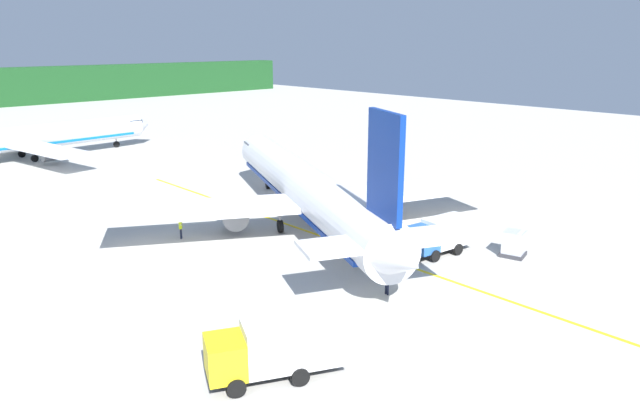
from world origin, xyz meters
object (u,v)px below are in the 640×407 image
at_px(cargo_container_near, 514,244).
at_px(crew_loader_right, 392,226).
at_px(airliner_foreground, 306,189).
at_px(airliner_mid_apron, 32,138).
at_px(service_truck_fuel, 440,235).
at_px(service_truck_baggage, 278,347).
at_px(crew_marshaller, 387,279).
at_px(crew_loader_left, 181,226).

bearing_deg(cargo_container_near, crew_loader_right, 110.03).
bearing_deg(airliner_foreground, airliner_mid_apron, 98.52).
bearing_deg(crew_loader_right, service_truck_fuel, -92.63).
bearing_deg(airliner_mid_apron, service_truck_fuel, -80.36).
bearing_deg(service_truck_baggage, cargo_container_near, 1.34).
relative_size(airliner_mid_apron, cargo_container_near, 17.09).
bearing_deg(cargo_container_near, airliner_foreground, 112.01).
bearing_deg(service_truck_fuel, cargo_container_near, -49.98).
distance_m(airliner_mid_apron, service_truck_fuel, 61.32).
xyz_separation_m(airliner_foreground, airliner_mid_apron, (-7.25, 48.39, -0.47)).
relative_size(cargo_container_near, crew_loader_right, 1.28).
distance_m(cargo_container_near, crew_marshaller, 12.52).
height_order(crew_loader_left, crew_loader_right, crew_loader_left).
height_order(crew_marshaller, crew_loader_right, crew_marshaller).
bearing_deg(service_truck_baggage, crew_loader_left, 71.63).
bearing_deg(crew_loader_left, service_truck_fuel, -52.52).
height_order(airliner_mid_apron, cargo_container_near, airliner_mid_apron).
xyz_separation_m(service_truck_baggage, cargo_container_near, (23.49, 0.55, -0.60)).
bearing_deg(crew_marshaller, service_truck_baggage, -166.89).
bearing_deg(service_truck_baggage, crew_loader_right, 25.81).
bearing_deg(crew_loader_right, crew_marshaller, -141.55).
relative_size(airliner_mid_apron, service_truck_fuel, 6.19).
bearing_deg(crew_loader_left, service_truck_baggage, -108.37).
distance_m(cargo_container_near, crew_loader_right, 9.78).
bearing_deg(cargo_container_near, service_truck_fuel, 130.02).
bearing_deg(airliner_mid_apron, airliner_foreground, -81.48).
bearing_deg(service_truck_fuel, crew_loader_right, 87.37).
xyz_separation_m(airliner_foreground, cargo_container_near, (6.59, -16.31, -2.39)).
relative_size(service_truck_baggage, crew_marshaller, 3.90).
bearing_deg(cargo_container_near, crew_loader_left, 128.01).
relative_size(airliner_mid_apron, crew_loader_left, 20.41).
xyz_separation_m(airliner_foreground, service_truck_fuel, (3.01, -12.05, -1.89)).
xyz_separation_m(crew_loader_left, crew_loader_right, (13.01, -11.74, -0.07)).
distance_m(crew_loader_left, crew_loader_right, 17.52).
height_order(airliner_foreground, crew_marshaller, airliner_foreground).
bearing_deg(airliner_foreground, crew_marshaller, -111.98).
bearing_deg(crew_marshaller, cargo_container_near, -9.41).
relative_size(service_truck_fuel, crew_loader_left, 3.30).
distance_m(airliner_foreground, service_truck_fuel, 12.56).
relative_size(airliner_foreground, crew_loader_right, 23.84).
distance_m(airliner_foreground, airliner_mid_apron, 48.93).
bearing_deg(crew_loader_left, crew_loader_right, -42.07).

